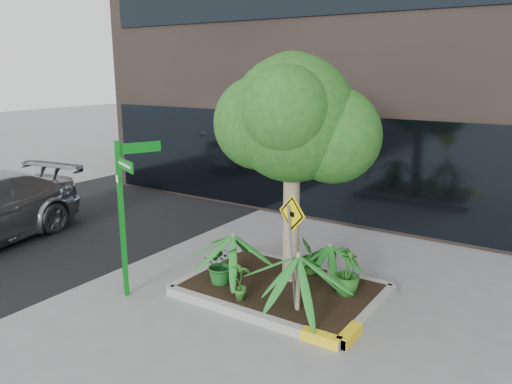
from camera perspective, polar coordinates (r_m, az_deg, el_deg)
The scene contains 13 objects.
ground at distance 8.72m, azimuth 0.75°, elevation -11.88°, with size 80.00×80.00×0.00m, color gray.
asphalt_road at distance 13.16m, azimuth -23.89°, elevation -4.04°, with size 7.00×80.00×0.01m, color black.
planter at distance 8.78m, azimuth 3.03°, elevation -10.98°, with size 3.35×2.36×0.15m.
tree at distance 8.35m, azimuth 4.28°, elevation 8.35°, with size 2.73×2.42×4.09m.
palm_front at distance 7.64m, azimuth 4.88°, elevation -7.31°, with size 1.06×1.06×1.18m.
palm_left at distance 8.66m, azimuth -2.60°, elevation -5.00°, with size 1.01×1.01×1.12m.
palm_back at distance 8.95m, azimuth 8.49°, elevation -6.03°, with size 0.74×0.74×0.83m.
shrub_a at distance 8.76m, azimuth -3.97°, elevation -8.19°, with size 0.64×0.64×0.71m, color #1A5D20.
shrub_b at distance 8.45m, azimuth 10.36°, elevation -8.93°, with size 0.44×0.44×0.79m, color #24601C.
shrub_c at distance 8.13m, azimuth -1.75°, elevation -10.10°, with size 0.35×0.35×0.67m, color #2C6C21.
shrub_d at distance 9.16m, azimuth 6.17°, elevation -7.24°, with size 0.38×0.38×0.70m, color #245C1A.
street_sign_post at distance 8.47m, azimuth -14.77°, elevation -1.17°, with size 0.73×0.99×2.68m.
cattle_sign at distance 7.50m, azimuth 4.14°, elevation -4.74°, with size 0.54×0.23×1.85m.
Camera 1 is at (4.22, -6.61, 3.79)m, focal length 35.00 mm.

